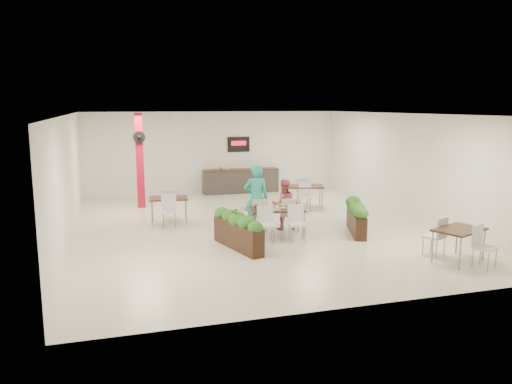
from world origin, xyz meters
TOP-DOWN VIEW (x-y plane):
  - ground at (0.00, 0.00)m, footprint 12.00×12.00m
  - room_shell at (0.00, 0.00)m, footprint 10.10×12.10m
  - red_column at (-3.00, 3.79)m, footprint 0.40×0.41m
  - service_counter at (1.00, 5.65)m, footprint 3.00×0.64m
  - main_table at (0.22, -1.13)m, footprint 1.50×1.78m
  - diner_man at (-0.17, -0.47)m, footprint 0.74×0.54m
  - diner_woman at (0.63, -0.47)m, footprint 0.76×0.63m
  - planter_left at (-1.07, -1.96)m, footprint 0.82×2.00m
  - planter_right at (2.40, -1.42)m, footprint 0.89×1.80m
  - side_table_a at (-2.35, 1.27)m, footprint 1.18×1.66m
  - side_table_b at (2.33, 2.23)m, footprint 1.50×1.67m
  - side_table_c at (3.40, -4.33)m, footprint 1.36×1.66m

SIDE VIEW (x-z plane):
  - ground at x=0.00m, z-range 0.00..0.00m
  - service_counter at x=1.00m, z-range -0.61..1.59m
  - planter_right at x=2.40m, z-range 0.00..0.98m
  - planter_left at x=-1.07m, z-range -0.01..1.06m
  - side_table_c at x=3.40m, z-range 0.16..1.08m
  - side_table_a at x=-2.35m, z-range 0.16..1.08m
  - main_table at x=0.22m, z-range 0.17..1.10m
  - side_table_b at x=2.33m, z-range 0.18..1.10m
  - diner_woman at x=0.63m, z-range 0.00..1.42m
  - diner_man at x=-0.17m, z-range 0.00..1.86m
  - red_column at x=-3.00m, z-range 0.04..3.24m
  - room_shell at x=0.00m, z-range 0.40..3.62m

